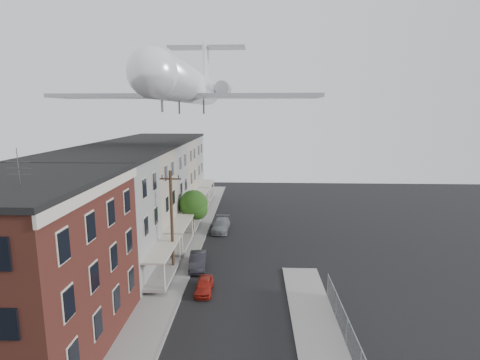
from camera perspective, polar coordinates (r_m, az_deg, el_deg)
The scene contains 14 objects.
sidewalk_left at distance 39.61m, azimuth -8.08°, elevation -10.06°, with size 3.00×62.00×0.12m, color gray.
curb_left at distance 39.37m, azimuth -5.97°, elevation -10.12°, with size 0.15×62.00×0.14m, color gray.
corner_building at distance 25.21m, azimuth -30.80°, elevation -11.31°, with size 10.31×12.30×12.15m.
row_house_a at distance 33.10m, azimuth -21.82°, elevation -5.64°, with size 11.98×7.00×10.30m.
row_house_b at distance 39.37m, azimuth -17.71°, elevation -2.88°, with size 11.98×7.00×10.30m.
row_house_c at distance 45.85m, azimuth -14.75°, elevation -0.89°, with size 11.98×7.00×10.30m.
row_house_d at distance 52.47m, azimuth -12.54°, elevation 0.61°, with size 11.98×7.00×10.30m.
row_house_e at distance 59.17m, azimuth -10.83°, elevation 1.78°, with size 11.98×7.00×10.30m.
utility_pole at distance 32.59m, azimuth -10.35°, elevation -6.11°, with size 1.80×0.26×9.00m.
street_tree at distance 42.25m, azimuth -6.94°, elevation -3.90°, with size 3.22×3.20×5.20m.
car_near at distance 30.27m, azimuth -5.48°, elevation -15.72°, with size 1.29×3.22×1.10m, color #A32015.
car_mid at distance 34.44m, azimuth -6.46°, elevation -12.17°, with size 1.41×4.04×1.33m, color black.
car_far at distance 44.30m, azimuth -2.93°, elevation -6.87°, with size 1.93×4.75×1.38m, color gray.
airplane at distance 40.35m, azimuth -7.59°, elevation 14.05°, with size 26.25×29.96×8.73m.
Camera 1 is at (1.46, -12.46, 13.88)m, focal length 28.00 mm.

